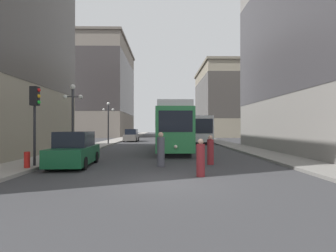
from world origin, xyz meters
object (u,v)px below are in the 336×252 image
fire_hydrant (27,160)px  lamp_post_left_near (73,108)px  pedestrian_crossing_near (201,159)px  streetcar (172,127)px  pedestrian_crossing_far (210,151)px  lamp_post_left_far (108,116)px  pedestrian_on_sidewalk (161,150)px  transit_bus (197,128)px  parked_car_left_near (75,150)px  parked_car_left_mid (131,136)px  traffic_light_near_left (35,105)px

fire_hydrant → lamp_post_left_near: bearing=91.8°
pedestrian_crossing_near → lamp_post_left_near: 11.96m
streetcar → pedestrian_crossing_near: (0.77, -12.60, -1.37)m
pedestrian_crossing_far → lamp_post_left_near: lamp_post_left_near is taller
streetcar → pedestrian_crossing_far: streetcar is taller
pedestrian_crossing_far → lamp_post_left_far: lamp_post_left_far is taller
pedestrian_on_sidewalk → pedestrian_crossing_near: bearing=175.3°
pedestrian_crossing_far → fire_hydrant: bearing=-7.6°
streetcar → transit_bus: streetcar is taller
pedestrian_crossing_far → pedestrian_on_sidewalk: bearing=-6.5°
parked_car_left_near → pedestrian_crossing_near: size_ratio=2.82×
pedestrian_on_sidewalk → lamp_post_left_far: bearing=-15.1°
pedestrian_crossing_far → lamp_post_left_near: 10.72m
parked_car_left_mid → lamp_post_left_far: 7.78m
parked_car_left_mid → pedestrian_crossing_near: bearing=-76.2°
parked_car_left_mid → fire_hydrant: (-1.69, -26.15, -0.32)m
parked_car_left_mid → pedestrian_on_sidewalk: 25.23m
parked_car_left_near → traffic_light_near_left: bearing=-156.8°
streetcar → lamp_post_left_near: size_ratio=2.63×
pedestrian_crossing_far → lamp_post_left_near: (-9.20, 4.77, 2.74)m
streetcar → pedestrian_crossing_far: size_ratio=8.20×
parked_car_left_near → parked_car_left_mid: size_ratio=0.98×
transit_bus → traffic_light_near_left: bearing=-115.4°
lamp_post_left_far → lamp_post_left_near: bearing=-90.0°
parked_car_left_mid → lamp_post_left_far: lamp_post_left_far is taller
streetcar → lamp_post_left_far: 10.96m
pedestrian_crossing_far → pedestrian_on_sidewalk: pedestrian_on_sidewalk is taller
pedestrian_crossing_near → fire_hydrant: size_ratio=2.10×
pedestrian_crossing_near → pedestrian_crossing_far: pedestrian_crossing_far is taller
parked_car_left_mid → streetcar: bearing=-69.0°
pedestrian_crossing_near → fire_hydrant: pedestrian_crossing_near is taller
fire_hydrant → pedestrian_on_sidewalk: bearing=12.0°
streetcar → pedestrian_on_sidewalk: (-0.92, -9.73, -1.26)m
lamp_post_left_near → pedestrian_crossing_near: bearing=-45.5°
pedestrian_on_sidewalk → traffic_light_near_left: traffic_light_near_left is taller
pedestrian_crossing_near → lamp_post_left_far: bearing=-43.9°
traffic_light_near_left → fire_hydrant: bearing=-90.5°
pedestrian_crossing_far → traffic_light_near_left: 9.39m
streetcar → fire_hydrant: size_ratio=17.65×
parked_car_left_mid → lamp_post_left_near: lamp_post_left_near is taller
traffic_light_near_left → lamp_post_left_far: (-0.22, 18.32, 0.25)m
pedestrian_crossing_far → fire_hydrant: pedestrian_crossing_far is taller
traffic_light_near_left → streetcar: bearing=55.3°
pedestrian_crossing_near → pedestrian_crossing_far: bearing=-82.0°
pedestrian_crossing_far → streetcar: bearing=-98.9°
parked_car_left_mid → traffic_light_near_left: bearing=-92.7°
transit_bus → lamp_post_left_near: (-11.21, -16.41, 1.54)m
parked_car_left_near → lamp_post_left_far: (-1.90, 17.50, 2.58)m
pedestrian_crossing_far → lamp_post_left_far: bearing=-81.8°
parked_car_left_mid → pedestrian_crossing_far: 25.23m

